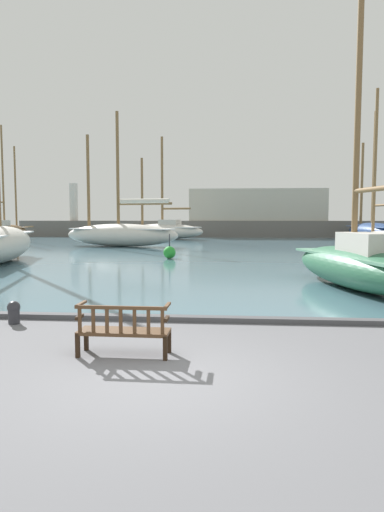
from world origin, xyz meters
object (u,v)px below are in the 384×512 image
(sailboat_mid_port, at_px, (4,231))
(sailboat_far_starboard, at_px, (357,263))
(sailboat_outer_starboard, at_px, (373,230))
(mooring_bollard, at_px, (14,311))
(park_bench, at_px, (124,329))
(sailboat_nearest_port, at_px, (121,233))
(sailboat_centre_channel, at_px, (164,229))
(channel_buoy, at_px, (170,252))

(sailboat_mid_port, distance_m, sailboat_far_starboard, 38.53)
(sailboat_outer_starboard, bearing_deg, mooring_bollard, -117.07)
(sailboat_outer_starboard, xyz_separation_m, sailboat_far_starboard, (-10.08, -32.01, -0.23))
(mooring_bollard, bearing_deg, park_bench, -35.14)
(sailboat_nearest_port, relative_size, sailboat_mid_port, 0.94)
(sailboat_nearest_port, bearing_deg, sailboat_centre_channel, 82.66)
(sailboat_centre_channel, bearing_deg, sailboat_mid_port, -161.55)
(sailboat_mid_port, relative_size, channel_buoy, 8.06)
(sailboat_nearest_port, bearing_deg, park_bench, -76.22)
(sailboat_outer_starboard, distance_m, sailboat_far_starboard, 33.56)
(park_bench, bearing_deg, sailboat_outer_starboard, 67.91)
(mooring_bollard, bearing_deg, sailboat_far_starboard, 30.76)
(sailboat_outer_starboard, bearing_deg, sailboat_far_starboard, -107.47)
(sailboat_far_starboard, bearing_deg, sailboat_centre_channel, 108.79)
(park_bench, height_order, sailboat_far_starboard, sailboat_far_starboard)
(sailboat_far_starboard, distance_m, mooring_bollard, 10.53)
(park_bench, bearing_deg, sailboat_nearest_port, 103.78)
(park_bench, distance_m, sailboat_outer_starboard, 42.68)
(park_bench, height_order, sailboat_outer_starboard, sailboat_outer_starboard)
(sailboat_nearest_port, relative_size, sailboat_centre_channel, 0.98)
(park_bench, height_order, mooring_bollard, park_bench)
(sailboat_outer_starboard, bearing_deg, sailboat_centre_channel, 177.20)
(sailboat_far_starboard, xyz_separation_m, mooring_bollard, (-9.03, -5.38, -0.65))
(sailboat_mid_port, height_order, mooring_bollard, sailboat_mid_port)
(mooring_bollard, distance_m, channel_buoy, 15.67)
(sailboat_outer_starboard, distance_m, channel_buoy, 28.05)
(sailboat_outer_starboard, height_order, sailboat_centre_channel, sailboat_outer_starboard)
(sailboat_far_starboard, bearing_deg, mooring_bollard, -149.24)
(sailboat_centre_channel, bearing_deg, mooring_bollard, -86.71)
(sailboat_outer_starboard, relative_size, channel_buoy, 9.13)
(sailboat_centre_channel, height_order, mooring_bollard, sailboat_centre_channel)
(sailboat_centre_channel, distance_m, mooring_bollard, 38.50)
(park_bench, bearing_deg, sailboat_mid_port, 120.04)
(sailboat_mid_port, bearing_deg, park_bench, -59.96)
(sailboat_nearest_port, xyz_separation_m, sailboat_mid_port, (-13.64, 7.42, -0.07))
(sailboat_far_starboard, bearing_deg, park_bench, -128.40)
(sailboat_outer_starboard, height_order, channel_buoy, sailboat_outer_starboard)
(sailboat_outer_starboard, distance_m, sailboat_mid_port, 36.80)
(sailboat_mid_port, xyz_separation_m, sailboat_far_starboard, (26.50, -27.97, -0.14))
(park_bench, xyz_separation_m, mooring_bollard, (-3.06, 2.16, -0.19))
(sailboat_centre_channel, relative_size, channel_buoy, 7.71)
(sailboat_nearest_port, bearing_deg, channel_buoy, -62.91)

